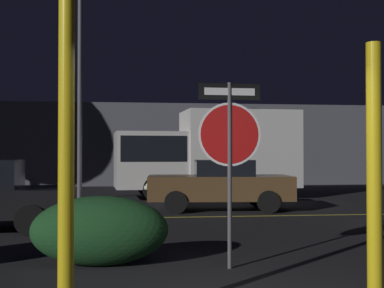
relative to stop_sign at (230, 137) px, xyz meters
name	(u,v)px	position (x,y,z in m)	size (l,w,h in m)	color
road_center_stripe	(168,217)	(-0.36, 5.93, -1.79)	(33.22, 0.12, 0.01)	gold
stop_sign	(230,137)	(0.00, 0.00, 0.00)	(0.87, 0.06, 2.53)	#4C4C51
yellow_pole_left	(66,158)	(-1.91, -2.58, -0.27)	(0.14, 0.14, 3.04)	yellow
yellow_pole_right	(374,172)	(1.19, -1.81, -0.42)	(0.16, 0.16, 2.74)	yellow
hedge_bush_1	(100,231)	(-1.76, 0.41, -1.31)	(1.91, 0.95, 0.97)	#19421E
passing_car_2	(220,184)	(1.21, 7.46, -1.08)	(4.13, 2.18, 1.40)	brown
delivery_truck	(207,152)	(1.45, 11.33, -0.18)	(6.43, 2.77, 3.07)	silver
street_lamp	(80,52)	(-2.94, 11.41, 3.26)	(0.47, 0.47, 7.83)	#4C4C51
building_backdrop	(166,145)	(0.76, 20.73, 0.24)	(27.72, 3.71, 4.06)	#4C4C56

